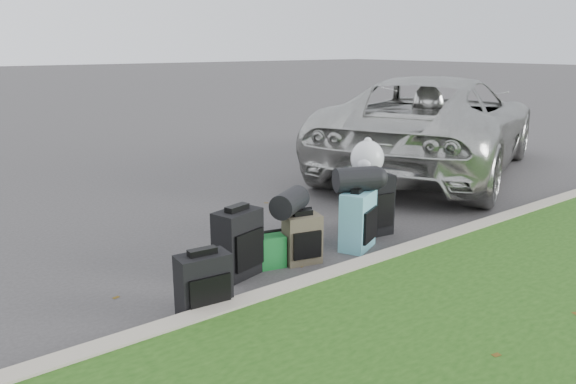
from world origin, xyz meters
TOP-DOWN VIEW (x-y plane):
  - ground at (0.00, 0.00)m, footprint 120.00×120.00m
  - curb at (0.00, -1.00)m, footprint 120.00×0.18m
  - suv at (4.06, 1.53)m, footprint 6.33×4.79m
  - suitcase_small_black at (-1.71, -0.80)m, footprint 0.43×0.27m
  - suitcase_large_black_left at (-1.06, -0.28)m, footprint 0.49×0.36m
  - suitcase_olive at (-0.38, -0.39)m, footprint 0.40×0.30m
  - suitcase_teal at (0.33, -0.44)m, footprint 0.50×0.41m
  - suitcase_large_black_right at (0.77, -0.20)m, footprint 0.49×0.34m
  - tote_green at (-0.70, -0.28)m, footprint 0.32×0.28m
  - tote_navy at (-0.05, 0.07)m, footprint 0.39×0.35m
  - duffel_left at (-0.46, -0.29)m, footprint 0.51×0.43m
  - duffel_right at (0.33, -0.40)m, footprint 0.52×0.41m
  - trash_bag at (0.73, -0.16)m, footprint 0.38×0.38m

SIDE VIEW (x-z plane):
  - ground at x=0.00m, z-range 0.00..0.00m
  - curb at x=0.00m, z-range 0.00..0.15m
  - tote_green at x=-0.70m, z-range 0.00..0.31m
  - tote_navy at x=-0.05m, z-range 0.00..0.34m
  - suitcase_olive at x=-0.38m, z-range 0.00..0.49m
  - suitcase_small_black at x=-1.71m, z-range 0.00..0.51m
  - suitcase_teal at x=0.33m, z-range 0.00..0.62m
  - suitcase_large_black_left at x=-1.06m, z-range 0.00..0.63m
  - suitcase_large_black_right at x=0.77m, z-range 0.00..0.69m
  - duffel_left at x=-0.46m, z-range 0.49..0.73m
  - duffel_right at x=0.33m, z-range 0.62..0.87m
  - suv at x=4.06m, z-range 0.00..1.60m
  - trash_bag at x=0.73m, z-range 0.69..1.07m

